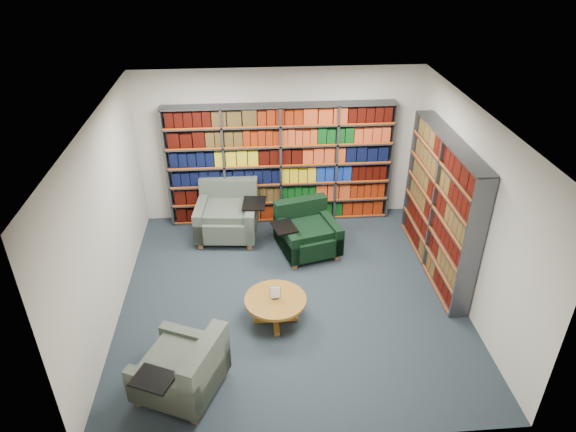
{
  "coord_description": "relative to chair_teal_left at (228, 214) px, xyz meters",
  "views": [
    {
      "loc": [
        -0.53,
        -6.05,
        4.95
      ],
      "look_at": [
        0.0,
        0.6,
        1.05
      ],
      "focal_mm": 32.0,
      "sensor_mm": 36.0,
      "label": 1
    }
  ],
  "objects": [
    {
      "name": "chair_teal_left",
      "position": [
        0.0,
        0.0,
        0.0
      ],
      "size": [
        1.26,
        1.12,
        0.94
      ],
      "color": "#052631",
      "rests_on": "ground"
    },
    {
      "name": "chair_teal_front",
      "position": [
        -0.41,
        -3.59,
        -0.05
      ],
      "size": [
        1.19,
        1.21,
        0.82
      ],
      "color": "#052631",
      "rests_on": "ground"
    },
    {
      "name": "coffee_table",
      "position": [
        0.7,
        -2.43,
        -0.05
      ],
      "size": [
        0.86,
        0.86,
        0.6
      ],
      "color": "#985F1E",
      "rests_on": "ground"
    },
    {
      "name": "chair_green_right",
      "position": [
        1.32,
        -0.64,
        -0.04
      ],
      "size": [
        1.2,
        1.12,
        0.83
      ],
      "color": "black",
      "rests_on": "ground"
    },
    {
      "name": "bookshelf_back",
      "position": [
        0.97,
        0.44,
        0.72
      ],
      "size": [
        4.0,
        0.28,
        2.2
      ],
      "color": "#47494F",
      "rests_on": "ground"
    },
    {
      "name": "room_shell",
      "position": [
        0.97,
        -1.9,
        1.02
      ],
      "size": [
        5.02,
        5.02,
        2.82
      ],
      "color": "#1C222D",
      "rests_on": "ground"
    },
    {
      "name": "bookshelf_right",
      "position": [
        3.31,
        -1.3,
        0.72
      ],
      "size": [
        0.28,
        2.5,
        2.2
      ],
      "color": "#47494F",
      "rests_on": "ground"
    }
  ]
}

